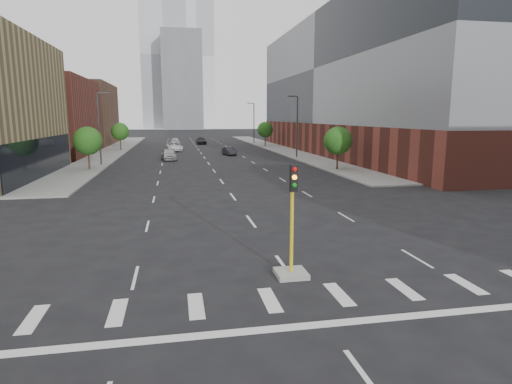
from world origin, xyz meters
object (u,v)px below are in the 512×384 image
object	(u,v)px
median_traffic_signal	(292,252)
car_distant	(175,141)
car_near_left	(169,154)
car_far_left	(174,147)
car_mid_right	(229,151)
car_deep_right	(201,141)

from	to	relation	value
median_traffic_signal	car_distant	size ratio (longest dim) A/B	0.93
car_near_left	car_far_left	distance (m)	15.70
median_traffic_signal	car_distant	bearing A→B (deg)	93.04
car_mid_right	car_deep_right	world-z (taller)	car_deep_right
car_mid_right	car_far_left	size ratio (longest dim) A/B	0.72
car_mid_right	car_deep_right	size ratio (longest dim) A/B	0.79
median_traffic_signal	car_far_left	bearing A→B (deg)	94.04
car_deep_right	car_near_left	bearing A→B (deg)	-101.33
car_deep_right	car_distant	distance (m)	5.86
median_traffic_signal	car_mid_right	size ratio (longest dim) A/B	1.09
median_traffic_signal	car_far_left	world-z (taller)	median_traffic_signal
car_far_left	car_distant	size ratio (longest dim) A/B	1.18
car_mid_right	car_deep_right	xyz separation A→B (m)	(-2.70, 28.16, 0.08)
car_mid_right	car_distant	distance (m)	28.11
car_near_left	car_distant	size ratio (longest dim) A/B	1.03
car_distant	car_near_left	bearing A→B (deg)	-96.46
car_far_left	car_deep_right	size ratio (longest dim) A/B	1.09
car_mid_right	car_far_left	world-z (taller)	car_far_left
median_traffic_signal	car_near_left	world-z (taller)	median_traffic_signal
median_traffic_signal	car_far_left	xyz separation A→B (m)	(-4.40, 62.19, -0.20)
car_near_left	median_traffic_signal	bearing A→B (deg)	-89.11
car_far_left	median_traffic_signal	bearing A→B (deg)	-91.97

